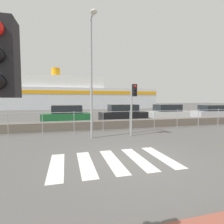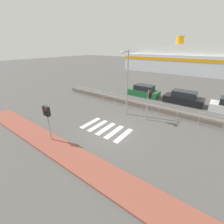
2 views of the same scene
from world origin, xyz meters
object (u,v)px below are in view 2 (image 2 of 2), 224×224
Objects in this scene: traffic_light_near at (47,114)px; streetlamp at (126,77)px; parked_car_green at (144,91)px; traffic_light_far at (149,99)px; ferry_boat at (191,62)px; parked_car_black at (183,98)px.

streetlamp is at bearing 74.39° from traffic_light_near.
traffic_light_far is at bearing -62.52° from parked_car_green.
ferry_boat is at bearing 89.75° from streetlamp.
parked_car_black reaches higher than parked_car_green.
streetlamp is 1.46× the size of parked_car_green.
ferry_boat is 8.33× the size of parked_car_green.
traffic_light_near reaches higher than parked_car_green.
ferry_boat is (0.13, 30.67, -0.92)m from streetlamp.
traffic_light_near is at bearing -93.24° from ferry_boat.
ferry_boat reaches higher than parked_car_black.
traffic_light_far is 0.68× the size of parked_car_green.
traffic_light_far is at bearing -103.79° from parked_car_black.
parked_car_green is 0.94× the size of parked_car_black.
traffic_light_far reaches higher than parked_car_black.
streetlamp is at bearing -80.27° from parked_car_green.
traffic_light_far is at bearing -85.84° from ferry_boat.
ferry_boat reaches higher than traffic_light_far.
streetlamp reaches higher than parked_car_green.
ferry_boat is at bearing 86.76° from traffic_light_near.
parked_car_green is at bearing 180.00° from parked_car_black.
streetlamp reaches higher than traffic_light_far.
parked_car_black is (5.24, 0.00, 0.01)m from parked_car_green.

